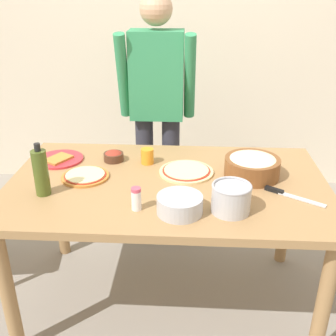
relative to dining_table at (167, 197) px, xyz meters
name	(u,v)px	position (x,y,z in m)	size (l,w,h in m)	color
ground	(167,298)	(0.00, 0.00, -0.67)	(8.00, 8.00, 0.00)	gray
wall_back	(179,31)	(0.00, 1.60, 0.63)	(5.60, 0.10, 2.60)	beige
dining_table	(167,197)	(0.00, 0.00, 0.00)	(1.60, 0.96, 0.76)	#A37A4C
person_cook	(157,104)	(-0.11, 0.76, 0.27)	(0.49, 0.25, 1.62)	#2D2D38
pizza_raw_on_board	(186,171)	(0.09, 0.10, 0.10)	(0.28, 0.28, 0.02)	beige
pizza_cooked_on_tray	(85,176)	(-0.42, 0.02, 0.10)	(0.24, 0.24, 0.02)	#C67A33
plate_with_slice	(59,159)	(-0.62, 0.22, 0.10)	(0.26, 0.26, 0.02)	red
popcorn_bowl	(252,165)	(0.43, 0.08, 0.15)	(0.28, 0.28, 0.11)	brown
mixing_bowl_steel	(180,205)	(0.07, -0.30, 0.13)	(0.20, 0.20, 0.08)	#B7B7BC
small_sauce_bowl	(114,156)	(-0.31, 0.24, 0.12)	(0.11, 0.11, 0.06)	#4C2D1E
olive_oil_bottle	(41,172)	(-0.57, -0.17, 0.20)	(0.07, 0.07, 0.26)	#47561E
steel_pot	(231,198)	(0.29, -0.27, 0.16)	(0.17, 0.17, 0.13)	#B7B7BC
cup_orange	(147,156)	(-0.12, 0.21, 0.13)	(0.07, 0.07, 0.09)	orange
salt_shaker	(136,199)	(-0.12, -0.28, 0.14)	(0.04, 0.04, 0.11)	white
chef_knife	(287,194)	(0.57, -0.12, 0.10)	(0.26, 0.18, 0.02)	silver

